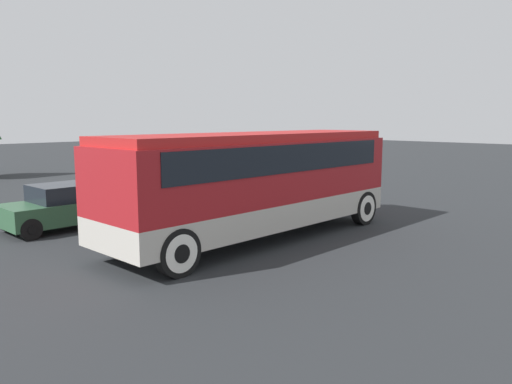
{
  "coord_description": "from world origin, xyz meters",
  "views": [
    {
      "loc": [
        -9.84,
        -9.4,
        3.34
      ],
      "look_at": [
        0.0,
        0.0,
        1.33
      ],
      "focal_mm": 35.0,
      "sensor_mm": 36.0,
      "label": 1
    }
  ],
  "objects": [
    {
      "name": "parked_car_mid",
      "position": [
        -2.62,
        5.17,
        0.68
      ],
      "size": [
        4.55,
        1.8,
        1.36
      ],
      "color": "#2D5638",
      "rests_on": "ground_plane"
    },
    {
      "name": "parked_car_near",
      "position": [
        4.52,
        5.28,
        0.66
      ],
      "size": [
        4.67,
        1.95,
        1.32
      ],
      "color": "navy",
      "rests_on": "ground_plane"
    },
    {
      "name": "ground_plane",
      "position": [
        0.0,
        0.0,
        0.0
      ],
      "size": [
        120.0,
        120.0,
        0.0
      ],
      "primitive_type": "plane",
      "color": "#26282B"
    },
    {
      "name": "tour_bus",
      "position": [
        0.1,
        0.0,
        1.78
      ],
      "size": [
        9.21,
        2.59,
        2.94
      ],
      "color": "#B7B2A8",
      "rests_on": "ground_plane"
    }
  ]
}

